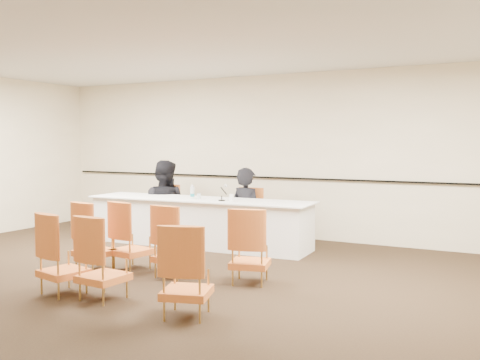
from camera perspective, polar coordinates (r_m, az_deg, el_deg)
name	(u,v)px	position (r m, az deg, el deg)	size (l,w,h in m)	color
floor	(151,288)	(6.64, -9.44, -11.32)	(10.00, 10.00, 0.00)	black
ceiling	(148,35)	(6.52, -9.75, 15.01)	(10.00, 10.00, 0.00)	silver
wall_back	(283,156)	(9.89, 4.60, 2.55)	(10.00, 0.04, 3.00)	beige
wall_rail	(282,178)	(9.87, 4.49, 0.23)	(9.80, 0.04, 0.03)	black
panel_table	(199,222)	(9.14, -4.45, -4.49)	(3.99, 0.92, 0.80)	white
panelist_main	(246,218)	(9.36, 0.70, -4.03)	(0.64, 0.42, 1.76)	black
panelist_main_chair	(246,216)	(9.35, 0.70, -3.82)	(0.50, 0.50, 0.95)	#C36523
panelist_second	(164,211)	(10.18, -8.14, -3.27)	(0.93, 0.72, 1.91)	black
panelist_second_chair	(164,210)	(10.18, -8.14, -3.22)	(0.50, 0.50, 0.95)	#C36523
papers	(221,200)	(8.88, -2.07, -2.12)	(0.30, 0.22, 0.00)	white
microphone	(222,193)	(8.70, -1.97, -1.38)	(0.10, 0.19, 0.27)	black
water_bottle	(192,192)	(9.02, -5.11, -1.27)	(0.07, 0.07, 0.24)	teal
drinking_glass	(199,196)	(9.01, -4.41, -1.73)	(0.06, 0.06, 0.10)	silver
coffee_cup	(231,198)	(8.65, -0.93, -1.91)	(0.07, 0.07, 0.12)	white
aud_chair_front_left	(131,235)	(7.54, -11.54, -5.79)	(0.50, 0.50, 0.95)	#C36523
aud_chair_front_mid	(175,241)	(7.04, -6.97, -6.44)	(0.50, 0.50, 0.95)	#C36523
aud_chair_front_right	(250,245)	(6.67, 1.08, -6.99)	(0.50, 0.50, 0.95)	#C36523
aud_chair_back_left	(63,253)	(6.55, -18.33, -7.41)	(0.50, 0.50, 0.95)	#C36523
aud_chair_back_mid	(103,257)	(6.19, -14.39, -7.99)	(0.50, 0.50, 0.95)	#C36523
aud_chair_back_right	(187,270)	(5.44, -5.71, -9.54)	(0.50, 0.50, 0.95)	#C36523
aud_chair_extra	(95,236)	(7.60, -15.24, -5.78)	(0.50, 0.50, 0.95)	#C36523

